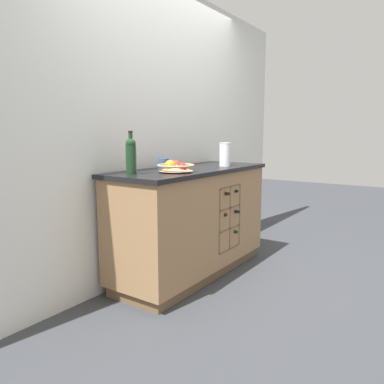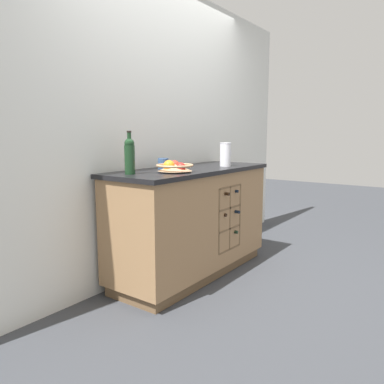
# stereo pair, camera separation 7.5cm
# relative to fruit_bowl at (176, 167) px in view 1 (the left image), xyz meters

# --- Properties ---
(ground_plane) EXTENTS (14.00, 14.00, 0.00)m
(ground_plane) POSITION_rel_fruit_bowl_xyz_m (0.35, 0.09, -0.98)
(ground_plane) COLOR #383A3F
(back_wall) EXTENTS (4.40, 0.06, 2.55)m
(back_wall) POSITION_rel_fruit_bowl_xyz_m (0.35, 0.45, 0.29)
(back_wall) COLOR silver
(back_wall) RESTS_ON ground_plane
(kitchen_island) EXTENTS (1.66, 0.64, 0.94)m
(kitchen_island) POSITION_rel_fruit_bowl_xyz_m (0.36, 0.09, -0.50)
(kitchen_island) COLOR brown
(kitchen_island) RESTS_ON ground_plane
(fruit_bowl) EXTENTS (0.29, 0.29, 0.09)m
(fruit_bowl) POSITION_rel_fruit_bowl_xyz_m (0.00, 0.00, 0.00)
(fruit_bowl) COLOR tan
(fruit_bowl) RESTS_ON kitchen_island
(white_pitcher) EXTENTS (0.16, 0.10, 0.21)m
(white_pitcher) POSITION_rel_fruit_bowl_xyz_m (0.68, -0.04, 0.07)
(white_pitcher) COLOR white
(white_pitcher) RESTS_ON kitchen_island
(ceramic_mug) EXTENTS (0.13, 0.09, 0.09)m
(ceramic_mug) POSITION_rel_fruit_bowl_xyz_m (0.16, 0.24, 0.00)
(ceramic_mug) COLOR #385684
(ceramic_mug) RESTS_ON kitchen_island
(standing_wine_bottle) EXTENTS (0.08, 0.08, 0.31)m
(standing_wine_bottle) POSITION_rel_fruit_bowl_xyz_m (-0.31, 0.17, 0.10)
(standing_wine_bottle) COLOR #19381E
(standing_wine_bottle) RESTS_ON kitchen_island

